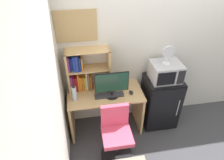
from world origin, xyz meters
The scene contains 13 objects.
wall_back centered at (0.40, 0.02, 1.30)m, with size 6.40×0.04×2.60m, color silver.
wall_left centered at (-1.62, -1.60, 1.30)m, with size 0.04×4.40×2.60m, color silver.
desk centered at (-0.98, -0.28, 0.52)m, with size 1.15×0.57×0.77m.
hutch_bookshelf centered at (-1.28, -0.11, 1.09)m, with size 0.64×0.25×0.67m.
monitor centered at (-0.89, -0.37, 0.99)m, with size 0.49×0.20×0.41m.
keyboard centered at (-0.93, -0.36, 0.78)m, with size 0.44×0.12×0.02m, color #333338.
computer_mouse centered at (-0.59, -0.36, 0.79)m, with size 0.06×0.10×0.04m, color black.
water_bottle centered at (-1.43, -0.37, 0.88)m, with size 0.07×0.07×0.24m.
mini_fridge centered at (-0.04, -0.27, 0.45)m, with size 0.56×0.50×0.91m.
microwave centered at (-0.04, -0.27, 1.05)m, with size 0.45×0.38×0.28m.
desk_fan centered at (-0.06, -0.28, 1.36)m, with size 0.19×0.11×0.29m.
desk_chair centered at (-0.90, -0.81, 0.38)m, with size 0.47×0.47×0.85m.
wall_corkboard centered at (-1.31, -0.01, 1.74)m, with size 0.56×0.02×0.43m, color tan.
Camera 1 is at (-1.27, -2.62, 2.67)m, focal length 31.64 mm.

